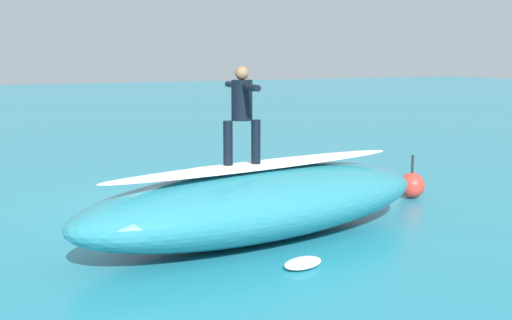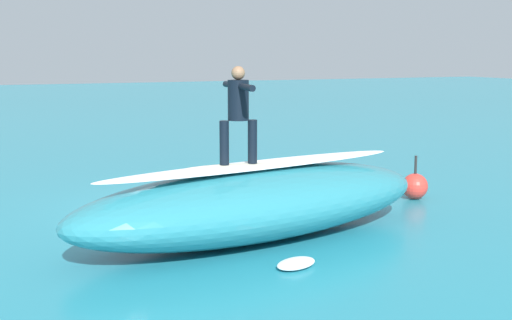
{
  "view_description": "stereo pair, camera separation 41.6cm",
  "coord_description": "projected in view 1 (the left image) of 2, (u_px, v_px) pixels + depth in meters",
  "views": [
    {
      "loc": [
        4.55,
        13.58,
        3.31
      ],
      "look_at": [
        -1.36,
        1.19,
        1.13
      ],
      "focal_mm": 47.84,
      "sensor_mm": 36.0,
      "label": 1
    },
    {
      "loc": [
        4.17,
        13.76,
        3.31
      ],
      "look_at": [
        -1.36,
        1.19,
        1.13
      ],
      "focal_mm": 47.84,
      "sensor_mm": 36.0,
      "label": 2
    }
  ],
  "objects": [
    {
      "name": "ground_plane",
      "position": [
        175.0,
        209.0,
        14.56
      ],
      "size": [
        120.0,
        120.0,
        0.0
      ],
      "primitive_type": "plane",
      "color": "teal"
    },
    {
      "name": "buoy_marker",
      "position": [
        412.0,
        185.0,
        15.58
      ],
      "size": [
        0.59,
        0.59,
        1.0
      ],
      "color": "red",
      "rests_on": "ground_plane"
    },
    {
      "name": "surfboard_paddling",
      "position": [
        266.0,
        192.0,
        16.09
      ],
      "size": [
        2.44,
        1.59,
        0.07
      ],
      "primitive_type": "ellipsoid",
      "rotation": [
        0.0,
        0.0,
        2.66
      ],
      "color": "silver",
      "rests_on": "ground_plane"
    },
    {
      "name": "surfboard_riding",
      "position": [
        242.0,
        167.0,
        11.85
      ],
      "size": [
        2.03,
        0.67,
        0.1
      ],
      "primitive_type": "ellipsoid",
      "rotation": [
        0.0,
        0.0,
        -0.1
      ],
      "color": "#EAE5C6",
      "rests_on": "wave_crest"
    },
    {
      "name": "wave_foam_lip",
      "position": [
        261.0,
        165.0,
        12.09
      ],
      "size": [
        6.25,
        2.01,
        0.08
      ],
      "primitive_type": "ellipsoid",
      "rotation": [
        0.0,
        0.0,
        0.19
      ],
      "color": "white",
      "rests_on": "wave_crest"
    },
    {
      "name": "surfer_riding",
      "position": [
        242.0,
        108.0,
        11.69
      ],
      "size": [
        0.67,
        1.6,
        1.69
      ],
      "rotation": [
        0.0,
        0.0,
        -0.1
      ],
      "color": "black",
      "rests_on": "surfboard_riding"
    },
    {
      "name": "foam_patch_mid",
      "position": [
        303.0,
        263.0,
        10.62
      ],
      "size": [
        0.89,
        0.76,
        0.12
      ],
      "primitive_type": "ellipsoid",
      "rotation": [
        0.0,
        0.0,
        0.46
      ],
      "color": "white",
      "rests_on": "ground_plane"
    },
    {
      "name": "wave_crest",
      "position": [
        261.0,
        203.0,
        12.2
      ],
      "size": [
        7.62,
        3.77,
        1.28
      ],
      "primitive_type": "ellipsoid",
      "rotation": [
        0.0,
        0.0,
        0.19
      ],
      "color": "teal",
      "rests_on": "ground_plane"
    },
    {
      "name": "surfer_paddling",
      "position": [
        261.0,
        185.0,
        16.07
      ],
      "size": [
        1.67,
        1.03,
        0.32
      ],
      "rotation": [
        0.0,
        0.0,
        2.66
      ],
      "color": "black",
      "rests_on": "surfboard_paddling"
    },
    {
      "name": "foam_patch_near",
      "position": [
        98.0,
        222.0,
        13.18
      ],
      "size": [
        1.07,
        1.07,
        0.11
      ],
      "primitive_type": "ellipsoid",
      "rotation": [
        0.0,
        0.0,
        2.33
      ],
      "color": "white",
      "rests_on": "ground_plane"
    }
  ]
}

